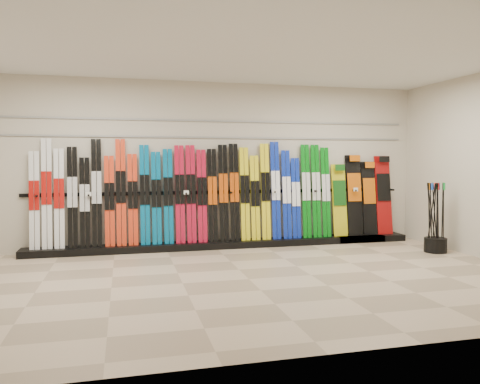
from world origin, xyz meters
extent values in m
plane|color=gray|center=(0.00, 0.00, 0.00)|extent=(8.00, 8.00, 0.00)
plane|color=beige|center=(0.00, 2.50, 1.50)|extent=(8.00, 0.00, 8.00)
plane|color=silver|center=(0.00, 0.00, 3.00)|extent=(8.00, 8.00, 0.00)
cube|color=black|center=(0.22, 2.28, 0.06)|extent=(8.00, 0.40, 0.12)
cube|color=white|center=(-3.04, 2.32, 0.93)|extent=(0.17, 0.20, 1.62)
cube|color=white|center=(-2.85, 2.33, 1.04)|extent=(0.17, 0.22, 1.83)
cube|color=white|center=(-2.66, 2.32, 0.95)|extent=(0.17, 0.20, 1.66)
cube|color=black|center=(-2.45, 2.33, 0.97)|extent=(0.17, 0.21, 1.69)
cube|color=black|center=(-2.25, 2.32, 0.88)|extent=(0.17, 0.19, 1.51)
cube|color=black|center=(-2.05, 2.33, 1.03)|extent=(0.17, 0.22, 1.83)
cube|color=red|center=(-1.85, 2.32, 0.89)|extent=(0.17, 0.19, 1.54)
cube|color=red|center=(-1.65, 2.33, 1.04)|extent=(0.17, 0.22, 1.83)
cube|color=red|center=(-1.46, 2.32, 0.91)|extent=(0.17, 0.19, 1.58)
cube|color=#036091|center=(-1.25, 2.33, 0.99)|extent=(0.17, 0.21, 1.73)
cube|color=#036091|center=(-1.05, 2.32, 0.93)|extent=(0.17, 0.20, 1.61)
cube|color=#036091|center=(-0.85, 2.32, 0.95)|extent=(0.17, 0.20, 1.67)
cube|color=#B7102D|center=(-0.64, 2.33, 0.98)|extent=(0.17, 0.21, 1.73)
cube|color=#B7102D|center=(-0.44, 2.33, 0.99)|extent=(0.17, 0.21, 1.74)
cube|color=#B7102D|center=(-0.25, 2.32, 0.95)|extent=(0.17, 0.20, 1.66)
cube|color=black|center=(-0.06, 2.32, 0.95)|extent=(0.17, 0.21, 1.67)
cube|color=black|center=(0.15, 2.33, 0.99)|extent=(0.17, 0.21, 1.75)
cube|color=black|center=(0.35, 2.33, 1.00)|extent=(0.17, 0.22, 1.77)
cube|color=yellow|center=(0.55, 2.33, 0.97)|extent=(0.17, 0.21, 1.70)
cube|color=yellow|center=(0.74, 2.32, 0.89)|extent=(0.17, 0.19, 1.55)
cube|color=yellow|center=(0.95, 2.33, 1.01)|extent=(0.17, 0.22, 1.77)
cube|color=#0F29AB|center=(1.15, 2.33, 1.02)|extent=(0.17, 0.22, 1.81)
cube|color=#0F29AB|center=(1.36, 2.32, 0.94)|extent=(0.17, 0.20, 1.65)
cube|color=#0F29AB|center=(1.54, 2.32, 0.87)|extent=(0.17, 0.19, 1.51)
cube|color=#077012|center=(1.75, 2.33, 1.00)|extent=(0.17, 0.22, 1.76)
cube|color=#077012|center=(1.95, 2.33, 1.00)|extent=(0.17, 0.22, 1.76)
cube|color=#077012|center=(2.15, 2.33, 0.97)|extent=(0.17, 0.21, 1.71)
cube|color=gold|center=(2.45, 2.35, 0.81)|extent=(0.29, 0.22, 1.39)
cube|color=black|center=(2.77, 2.36, 0.90)|extent=(0.32, 0.24, 1.57)
cube|color=black|center=(3.09, 2.35, 0.84)|extent=(0.29, 0.22, 1.44)
cube|color=#990C0C|center=(3.41, 2.36, 0.89)|extent=(0.32, 0.24, 1.55)
cylinder|color=black|center=(3.60, 0.98, 0.12)|extent=(0.38, 0.38, 0.25)
cylinder|color=black|center=(3.62, 0.99, 0.61)|extent=(0.06, 0.11, 1.18)
cylinder|color=black|center=(3.51, 1.00, 0.61)|extent=(0.16, 0.03, 1.17)
cylinder|color=black|center=(3.60, 1.09, 0.61)|extent=(0.14, 0.15, 1.17)
cylinder|color=black|center=(3.74, 1.00, 0.61)|extent=(0.09, 0.10, 1.18)
cylinder|color=black|center=(3.60, 0.95, 0.61)|extent=(0.03, 0.08, 1.18)
cylinder|color=black|center=(3.47, 0.99, 0.61)|extent=(0.07, 0.03, 1.18)
cylinder|color=black|center=(3.48, 0.95, 0.61)|extent=(0.07, 0.04, 1.18)
cylinder|color=black|center=(3.70, 0.92, 0.61)|extent=(0.03, 0.07, 1.18)
cylinder|color=black|center=(3.59, 1.01, 0.61)|extent=(0.09, 0.15, 1.17)
cylinder|color=black|center=(3.48, 0.98, 0.61)|extent=(0.14, 0.04, 1.18)
cylinder|color=black|center=(3.63, 0.97, 0.61)|extent=(0.13, 0.09, 1.18)
cylinder|color=black|center=(3.61, 1.03, 0.61)|extent=(0.08, 0.12, 1.18)
cube|color=gray|center=(0.00, 2.48, 2.00)|extent=(7.60, 0.02, 0.03)
cube|color=gray|center=(0.00, 2.48, 2.30)|extent=(7.60, 0.02, 0.03)
camera|label=1|loc=(-1.61, -5.95, 1.60)|focal=35.00mm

